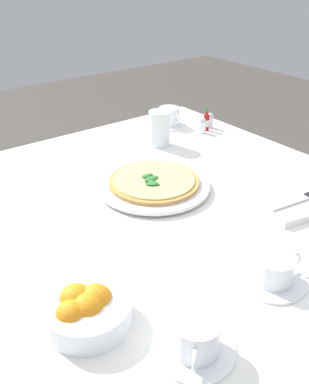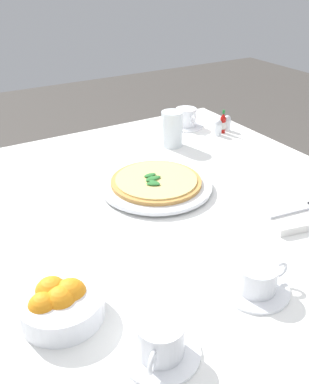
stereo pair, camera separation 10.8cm
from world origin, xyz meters
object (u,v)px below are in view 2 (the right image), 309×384
(water_glass_far_left, at_px, (172,131))
(napkin_folded, at_px, (305,212))
(pizza, at_px, (156,181))
(dinner_knife, at_px, (305,207))
(coffee_cup_back_corner, at_px, (160,341))
(citrus_bowl, at_px, (60,302))
(hot_sauce_bottle, at_px, (223,123))
(pepper_shaker, at_px, (227,124))
(coffee_cup_near_left, at_px, (257,279))
(pizza_plate, at_px, (156,185))
(salt_shaker, at_px, (218,128))
(coffee_cup_center_back, at_px, (186,118))

(water_glass_far_left, height_order, napkin_folded, water_glass_far_left)
(pizza, height_order, dinner_knife, pizza)
(coffee_cup_back_corner, xyz_separation_m, citrus_bowl, (0.11, -0.16, -0.00))
(hot_sauce_bottle, xyz_separation_m, pepper_shaker, (-0.03, -0.01, -0.01))
(coffee_cup_back_corner, bearing_deg, pizza, -120.03)
(hot_sauce_bottle, bearing_deg, coffee_cup_near_left, 55.91)
(pizza_plate, distance_m, dinner_knife, 0.38)
(pizza_plate, relative_size, napkin_folded, 1.24)
(napkin_folded, height_order, hot_sauce_bottle, hot_sauce_bottle)
(coffee_cup_near_left, distance_m, hot_sauce_bottle, 0.81)
(coffee_cup_back_corner, xyz_separation_m, pepper_shaker, (-0.71, -0.72, -0.00))
(coffee_cup_back_corner, relative_size, citrus_bowl, 0.87)
(napkin_folded, bearing_deg, coffee_cup_near_left, 38.39)
(coffee_cup_near_left, height_order, pepper_shaker, coffee_cup_near_left)
(pizza_plate, relative_size, dinner_knife, 1.53)
(pizza, height_order, pepper_shaker, pepper_shaker)
(coffee_cup_back_corner, relative_size, dinner_knife, 0.66)
(dinner_knife, height_order, hot_sauce_bottle, hot_sauce_bottle)
(salt_shaker, bearing_deg, pizza_plate, 30.57)
(coffee_cup_back_corner, bearing_deg, coffee_cup_center_back, -126.48)
(napkin_folded, relative_size, citrus_bowl, 1.62)
(coffee_cup_back_corner, bearing_deg, water_glass_far_left, -123.80)
(pizza, relative_size, citrus_bowl, 1.62)
(pizza_plate, bearing_deg, salt_shaker, -149.43)
(coffee_cup_center_back, height_order, hot_sauce_bottle, hot_sauce_bottle)
(hot_sauce_bottle, bearing_deg, dinner_knife, 72.02)
(water_glass_far_left, distance_m, pepper_shaker, 0.25)
(hot_sauce_bottle, height_order, salt_shaker, hot_sauce_bottle)
(pizza_plate, relative_size, salt_shaker, 5.34)
(pizza, xyz_separation_m, hot_sauce_bottle, (-0.42, -0.24, 0.01))
(hot_sauce_bottle, xyz_separation_m, salt_shaker, (0.03, 0.01, -0.01))
(coffee_cup_back_corner, xyz_separation_m, water_glass_far_left, (-0.47, -0.70, 0.02))
(citrus_bowl, xyz_separation_m, salt_shaker, (-0.76, -0.54, -0.00))
(coffee_cup_back_corner, height_order, coffee_cup_center_back, coffee_cup_center_back)
(coffee_cup_center_back, relative_size, napkin_folded, 0.55)
(coffee_cup_back_corner, bearing_deg, napkin_folded, -161.54)
(coffee_cup_center_back, distance_m, dinner_knife, 0.66)
(coffee_cup_near_left, distance_m, pepper_shaker, 0.84)
(pizza_plate, distance_m, napkin_folded, 0.38)
(coffee_cup_center_back, bearing_deg, pizza_plate, 46.43)
(coffee_cup_near_left, relative_size, napkin_folded, 0.54)
(pizza_plate, distance_m, water_glass_far_left, 0.31)
(water_glass_far_left, relative_size, citrus_bowl, 0.77)
(napkin_folded, bearing_deg, pepper_shaker, -97.52)
(citrus_bowl, height_order, hot_sauce_bottle, hot_sauce_bottle)
(pizza_plate, height_order, salt_shaker, salt_shaker)
(coffee_cup_near_left, bearing_deg, dinner_knife, -153.83)
(napkin_folded, xyz_separation_m, pepper_shaker, (-0.20, -0.55, 0.02))
(coffee_cup_near_left, xyz_separation_m, water_glass_far_left, (-0.24, -0.67, 0.02))
(coffee_cup_back_corner, height_order, hot_sauce_bottle, hot_sauce_bottle)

